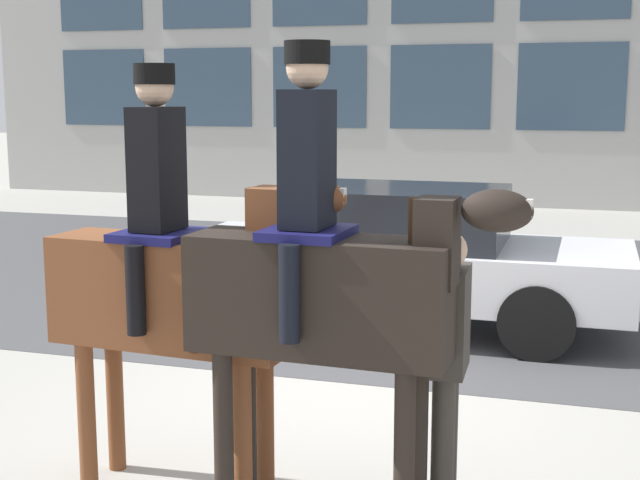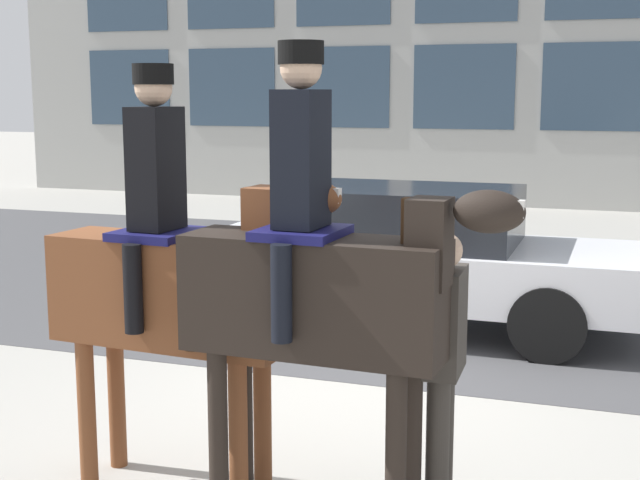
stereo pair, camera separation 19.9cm
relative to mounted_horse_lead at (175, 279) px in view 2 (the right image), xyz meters
The scene contains 6 objects.
ground_plane 2.28m from the mounted_horse_lead, 75.36° to the left, with size 80.00×80.00×0.00m, color #9E9B93.
road_surface 6.69m from the mounted_horse_lead, 85.91° to the left, with size 24.74×8.50×0.01m.
mounted_horse_lead is the anchor object (origin of this frame).
mounted_horse_companion 1.04m from the mounted_horse_lead, 13.85° to the right, with size 1.90×0.65×2.70m.
pedestrian_bystander 1.63m from the mounted_horse_lead, ahead, with size 0.82×0.45×1.69m.
street_car_near_lane 4.31m from the mounted_horse_lead, 84.03° to the left, with size 4.61×1.78×1.47m.
Camera 2 is at (2.05, -6.42, 2.43)m, focal length 50.00 mm.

